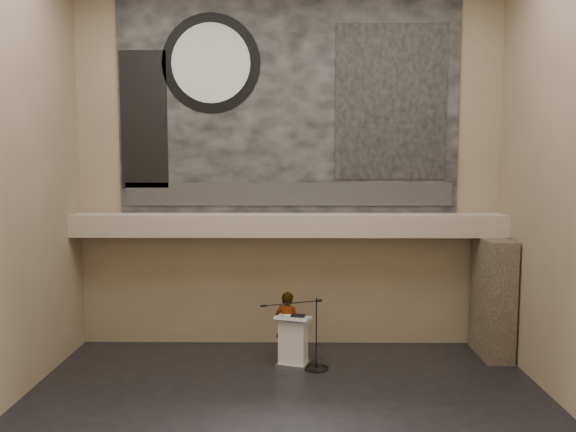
{
  "coord_description": "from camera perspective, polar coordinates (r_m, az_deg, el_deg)",
  "views": [
    {
      "loc": [
        0.12,
        -9.37,
        4.46
      ],
      "look_at": [
        0.0,
        3.2,
        3.2
      ],
      "focal_mm": 35.0,
      "sensor_mm": 36.0,
      "label": 1
    }
  ],
  "objects": [
    {
      "name": "floor",
      "position": [
        10.38,
        -0.18,
        -19.72
      ],
      "size": [
        10.0,
        10.0,
        0.0
      ],
      "primitive_type": "plane",
      "color": "black",
      "rests_on": "ground"
    },
    {
      "name": "wall_front",
      "position": [
        5.38,
        -0.76,
        3.49
      ],
      "size": [
        10.0,
        0.02,
        8.5
      ],
      "primitive_type": "cube",
      "color": "#886F56",
      "rests_on": "floor"
    },
    {
      "name": "soffit",
      "position": [
        13.06,
        0.02,
        -0.92
      ],
      "size": [
        10.0,
        0.8,
        0.5
      ],
      "primitive_type": "cube",
      "color": "tan",
      "rests_on": "wall_back"
    },
    {
      "name": "banner_clock_rim",
      "position": [
        13.63,
        -7.83,
        15.13
      ],
      "size": [
        2.3,
        0.02,
        2.3
      ],
      "primitive_type": "cylinder",
      "rotation": [
        1.57,
        0.0,
        0.0
      ],
      "color": "black",
      "rests_on": "banner"
    },
    {
      "name": "lectern",
      "position": [
        12.44,
        0.53,
        -12.58
      ],
      "size": [
        0.84,
        0.7,
        1.14
      ],
      "rotation": [
        0.0,
        0.0,
        -0.29
      ],
      "color": "silver",
      "rests_on": "floor"
    },
    {
      "name": "sprinkler_right",
      "position": [
        13.17,
        8.32,
        -2.15
      ],
      "size": [
        0.04,
        0.04,
        0.06
      ],
      "primitive_type": "cylinder",
      "color": "#B2893D",
      "rests_on": "soffit"
    },
    {
      "name": "papers",
      "position": [
        12.27,
        0.08,
        -10.15
      ],
      "size": [
        0.24,
        0.3,
        0.0
      ],
      "primitive_type": "cube",
      "rotation": [
        0.0,
        0.0,
        -0.19
      ],
      "color": "silver",
      "rests_on": "lectern"
    },
    {
      "name": "banner_clock_face",
      "position": [
        13.61,
        -7.84,
        15.14
      ],
      "size": [
        1.84,
        0.02,
        1.84
      ],
      "primitive_type": "cylinder",
      "rotation": [
        1.57,
        0.0,
        0.0
      ],
      "color": "silver",
      "rests_on": "banner"
    },
    {
      "name": "wall_back",
      "position": [
        13.38,
        0.03,
        4.82
      ],
      "size": [
        10.0,
        0.02,
        8.5
      ],
      "primitive_type": "cube",
      "color": "#886F56",
      "rests_on": "floor"
    },
    {
      "name": "mic_stand",
      "position": [
        12.38,
        2.68,
        -14.25
      ],
      "size": [
        1.42,
        0.72,
        1.55
      ],
      "rotation": [
        0.0,
        0.0,
        0.37
      ],
      "color": "black",
      "rests_on": "floor"
    },
    {
      "name": "stone_pier",
      "position": [
        13.68,
        20.07,
        -7.78
      ],
      "size": [
        0.6,
        1.4,
        2.7
      ],
      "primitive_type": "cube",
      "color": "#413528",
      "rests_on": "floor"
    },
    {
      "name": "banner",
      "position": [
        13.4,
        0.03,
        11.03
      ],
      "size": [
        8.0,
        0.05,
        5.0
      ],
      "primitive_type": "cube",
      "color": "black",
      "rests_on": "wall_back"
    },
    {
      "name": "banner_building_print",
      "position": [
        13.56,
        10.43,
        11.3
      ],
      "size": [
        2.6,
        0.02,
        3.6
      ],
      "primitive_type": "cube",
      "color": "black",
      "rests_on": "banner"
    },
    {
      "name": "banner_text_strip",
      "position": [
        13.33,
        0.03,
        2.24
      ],
      "size": [
        7.76,
        0.02,
        0.55
      ],
      "primitive_type": "cube",
      "color": "#2A2A2A",
      "rests_on": "banner"
    },
    {
      "name": "binder",
      "position": [
        12.25,
        1.0,
        -10.11
      ],
      "size": [
        0.33,
        0.29,
        0.04
      ],
      "primitive_type": "cube",
      "rotation": [
        0.0,
        0.0,
        -0.22
      ],
      "color": "black",
      "rests_on": "lectern"
    },
    {
      "name": "speaker_person",
      "position": [
        12.72,
        -0.06,
        -11.1
      ],
      "size": [
        0.66,
        0.53,
        1.56
      ],
      "primitive_type": "imported",
      "rotation": [
        0.0,
        0.0,
        2.82
      ],
      "color": "white",
      "rests_on": "floor"
    },
    {
      "name": "banner_brick_print",
      "position": [
        13.8,
        -14.44,
        9.45
      ],
      "size": [
        1.1,
        0.02,
        3.2
      ],
      "primitive_type": "cube",
      "color": "black",
      "rests_on": "banner"
    },
    {
      "name": "sprinkler_left",
      "position": [
        13.16,
        -6.97,
        -2.14
      ],
      "size": [
        0.04,
        0.04,
        0.06
      ],
      "primitive_type": "cylinder",
      "color": "#B2893D",
      "rests_on": "soffit"
    }
  ]
}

